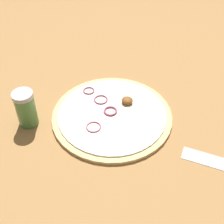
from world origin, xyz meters
TOP-DOWN VIEW (x-y plane):
  - ground_plane at (0.00, 0.00)m, footprint 3.00×3.00m
  - pizza at (-0.00, -0.00)m, footprint 0.34×0.34m
  - spice_jar at (0.21, -0.10)m, footprint 0.06×0.06m

SIDE VIEW (x-z plane):
  - ground_plane at x=0.00m, z-range 0.00..0.00m
  - pizza at x=0.00m, z-range -0.01..0.02m
  - spice_jar at x=0.21m, z-range 0.00..0.11m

